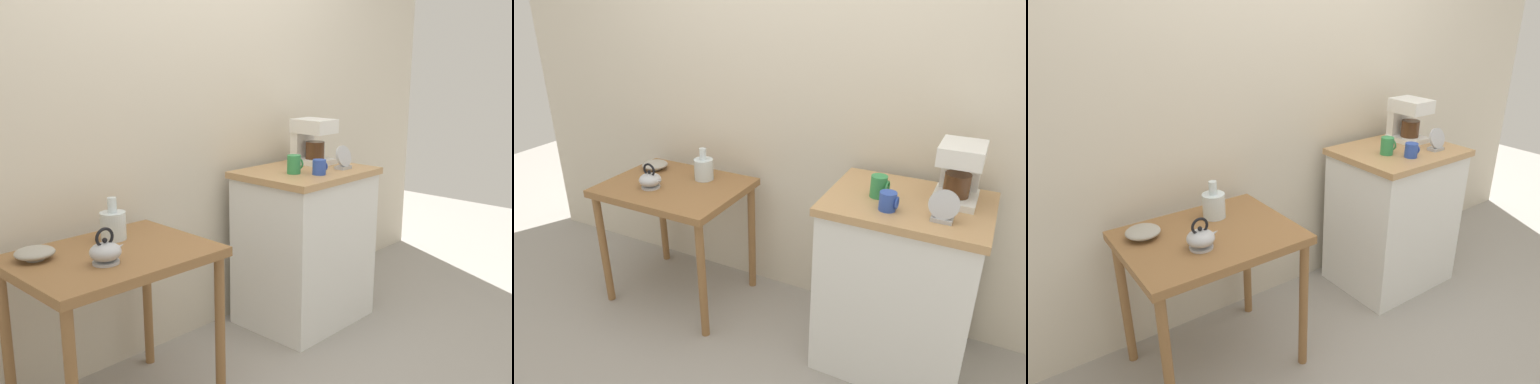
{
  "view_description": "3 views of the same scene",
  "coord_description": "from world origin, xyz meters",
  "views": [
    {
      "loc": [
        -1.89,
        -1.92,
        1.49
      ],
      "look_at": [
        0.1,
        -0.02,
        0.85
      ],
      "focal_mm": 40.88,
      "sensor_mm": 36.0,
      "label": 1
    },
    {
      "loc": [
        0.91,
        -1.86,
        1.74
      ],
      "look_at": [
        -0.04,
        -0.04,
        0.84
      ],
      "focal_mm": 32.69,
      "sensor_mm": 36.0,
      "label": 2
    },
    {
      "loc": [
        -1.51,
        -1.69,
        1.72
      ],
      "look_at": [
        -0.28,
        0.01,
        0.84
      ],
      "focal_mm": 32.98,
      "sensor_mm": 36.0,
      "label": 3
    }
  ],
  "objects": [
    {
      "name": "ground_plane",
      "position": [
        0.0,
        0.0,
        0.0
      ],
      "size": [
        8.0,
        8.0,
        0.0
      ],
      "primitive_type": "plane",
      "color": "gray"
    },
    {
      "name": "back_wall",
      "position": [
        0.1,
        0.46,
        1.4
      ],
      "size": [
        4.4,
        0.1,
        2.8
      ],
      "primitive_type": "cube",
      "color": "beige",
      "rests_on": "ground_plane"
    },
    {
      "name": "wooden_table",
      "position": [
        -0.68,
        0.04,
        0.62
      ],
      "size": [
        0.77,
        0.6,
        0.73
      ],
      "color": "olive",
      "rests_on": "ground_plane"
    },
    {
      "name": "kitchen_counter",
      "position": [
        0.59,
        0.07,
        0.44
      ],
      "size": [
        0.71,
        0.55,
        0.88
      ],
      "color": "white",
      "rests_on": "ground_plane"
    },
    {
      "name": "bowl_stoneware",
      "position": [
        -0.94,
        0.17,
        0.75
      ],
      "size": [
        0.15,
        0.15,
        0.05
      ],
      "color": "#9E998C",
      "rests_on": "wooden_table"
    },
    {
      "name": "teakettle",
      "position": [
        -0.77,
        -0.06,
        0.77
      ],
      "size": [
        0.15,
        0.12,
        0.14
      ],
      "color": "#B2B5BA",
      "rests_on": "wooden_table"
    },
    {
      "name": "glass_carafe_vase",
      "position": [
        -0.58,
        0.18,
        0.79
      ],
      "size": [
        0.11,
        0.11,
        0.19
      ],
      "color": "silver",
      "rests_on": "wooden_table"
    },
    {
      "name": "coffee_maker",
      "position": [
        0.77,
        0.18,
        1.02
      ],
      "size": [
        0.18,
        0.22,
        0.26
      ],
      "color": "white",
      "rests_on": "kitchen_counter"
    },
    {
      "name": "mug_blue",
      "position": [
        0.53,
        -0.07,
        0.92
      ],
      "size": [
        0.08,
        0.07,
        0.08
      ],
      "color": "#2D4CAD",
      "rests_on": "kitchen_counter"
    },
    {
      "name": "mug_tall_green",
      "position": [
        0.46,
        0.04,
        0.93
      ],
      "size": [
        0.08,
        0.07,
        0.1
      ],
      "color": "#338C4C",
      "rests_on": "kitchen_counter"
    },
    {
      "name": "table_clock",
      "position": [
        0.75,
        -0.07,
        0.94
      ],
      "size": [
        0.12,
        0.06,
        0.13
      ],
      "color": "#B2B5BA",
      "rests_on": "kitchen_counter"
    }
  ]
}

